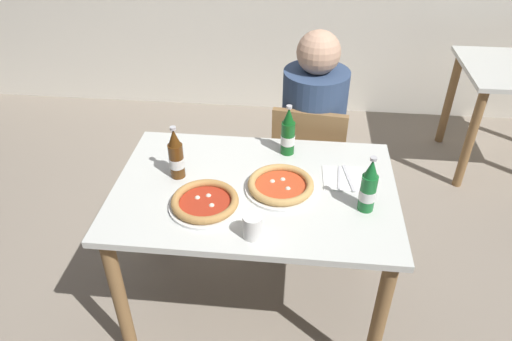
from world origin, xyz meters
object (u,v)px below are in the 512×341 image
at_px(chair_behind_table, 309,162).
at_px(pizza_marinara_far, 205,202).
at_px(dining_table_main, 255,207).
at_px(beer_bottle_center, 288,134).
at_px(paper_cup, 252,227).
at_px(pizza_margherita_near, 281,186).
at_px(beer_bottle_right, 369,188).
at_px(beer_bottle_left, 176,156).
at_px(napkin_with_cutlery, 344,178).
at_px(diner_seated, 312,141).

bearing_deg(chair_behind_table, pizza_marinara_far, 67.91).
distance_m(dining_table_main, beer_bottle_center, 0.38).
bearing_deg(paper_cup, beer_bottle_center, 80.16).
xyz_separation_m(pizza_margherita_near, beer_bottle_right, (0.34, -0.09, 0.08)).
xyz_separation_m(dining_table_main, beer_bottle_left, (-0.34, 0.05, 0.22)).
height_order(pizza_marinara_far, napkin_with_cutlery, pizza_marinara_far).
xyz_separation_m(pizza_margherita_near, paper_cup, (-0.09, -0.29, 0.03)).
relative_size(beer_bottle_center, paper_cup, 2.60).
relative_size(pizza_marinara_far, beer_bottle_center, 1.19).
bearing_deg(beer_bottle_left, pizza_marinara_far, -50.90).
distance_m(chair_behind_table, napkin_with_cutlery, 0.60).
distance_m(chair_behind_table, pizza_marinara_far, 0.92).
bearing_deg(beer_bottle_center, beer_bottle_left, -153.29).
height_order(diner_seated, pizza_marinara_far, diner_seated).
bearing_deg(pizza_marinara_far, beer_bottle_center, 54.21).
xyz_separation_m(napkin_with_cutlery, paper_cup, (-0.36, -0.40, 0.04)).
bearing_deg(beer_bottle_left, pizza_margherita_near, -6.65).
distance_m(dining_table_main, beer_bottle_left, 0.41).
xyz_separation_m(pizza_margherita_near, beer_bottle_center, (0.01, 0.29, 0.08)).
relative_size(pizza_marinara_far, beer_bottle_right, 1.19).
relative_size(dining_table_main, pizza_margherita_near, 3.98).
bearing_deg(pizza_marinara_far, dining_table_main, 38.65).
relative_size(dining_table_main, beer_bottle_left, 4.86).
distance_m(chair_behind_table, beer_bottle_left, 0.89).
relative_size(dining_table_main, paper_cup, 12.63).
bearing_deg(napkin_with_cutlery, paper_cup, -131.91).
distance_m(pizza_margherita_near, beer_bottle_right, 0.37).
bearing_deg(beer_bottle_right, paper_cup, -154.59).
distance_m(beer_bottle_right, paper_cup, 0.48).
distance_m(beer_bottle_center, paper_cup, 0.59).
distance_m(pizza_marinara_far, beer_bottle_left, 0.26).
distance_m(pizza_marinara_far, beer_bottle_right, 0.65).
bearing_deg(diner_seated, pizza_margherita_near, -101.59).
height_order(dining_table_main, napkin_with_cutlery, napkin_with_cutlery).
distance_m(beer_bottle_left, beer_bottle_center, 0.52).
bearing_deg(chair_behind_table, paper_cup, 83.81).
bearing_deg(beer_bottle_right, diner_seated, 105.34).
distance_m(diner_seated, pizza_margherita_near, 0.71).
xyz_separation_m(pizza_margherita_near, beer_bottle_left, (-0.45, 0.05, 0.08)).
xyz_separation_m(chair_behind_table, pizza_marinara_far, (-0.42, -0.76, 0.29)).
distance_m(pizza_marinara_far, paper_cup, 0.26).
xyz_separation_m(beer_bottle_left, beer_bottle_right, (0.80, -0.14, 0.00)).
height_order(pizza_margherita_near, napkin_with_cutlery, pizza_margherita_near).
relative_size(diner_seated, beer_bottle_center, 4.89).
xyz_separation_m(beer_bottle_right, paper_cup, (-0.43, -0.21, -0.06)).
height_order(dining_table_main, paper_cup, paper_cup).
xyz_separation_m(dining_table_main, paper_cup, (0.02, -0.30, 0.16)).
bearing_deg(pizza_margherita_near, beer_bottle_center, 87.27).
height_order(chair_behind_table, napkin_with_cutlery, chair_behind_table).
bearing_deg(napkin_with_cutlery, dining_table_main, -165.82).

